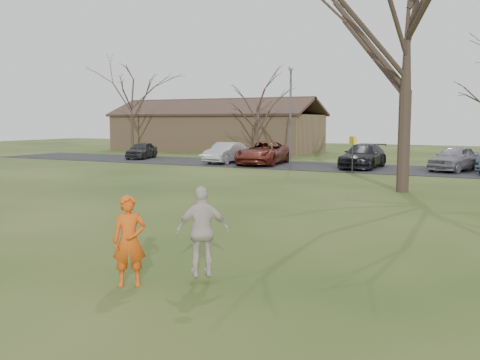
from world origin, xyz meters
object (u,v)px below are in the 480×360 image
car_3 (363,156)px  lamp_post (291,104)px  car_4 (454,158)px  car_0 (142,150)px  player_defender (129,241)px  catching_play (203,231)px  car_2 (263,153)px  big_tree (408,20)px  car_1 (226,153)px  building (216,131)px

car_3 → lamp_post: bearing=-146.1°
car_3 → car_4: (5.22, 0.53, 0.00)m
car_3 → car_0: bearing=179.5°
player_defender → lamp_post: (-5.91, 22.68, 3.15)m
catching_play → lamp_post: bearing=107.7°
car_2 → big_tree: bearing=-48.1°
car_1 → car_3: size_ratio=0.85×
player_defender → building: 43.08m
car_4 → catching_play: bearing=-77.7°
lamp_post → car_3: bearing=33.0°
player_defender → car_0: size_ratio=0.43×
car_2 → car_3: size_ratio=1.09×
car_0 → car_1: bearing=-22.3°
car_0 → building: size_ratio=0.18×
car_2 → building: size_ratio=0.27×
player_defender → car_3: size_ratio=0.32×
player_defender → car_4: bearing=49.0°
player_defender → big_tree: 16.52m
car_2 → car_0: bearing=169.5°
car_3 → building: size_ratio=0.25×
car_4 → catching_play: 25.07m
car_0 → lamp_post: size_ratio=0.60×
catching_play → big_tree: big_tree is taller
car_4 → car_0: bearing=-162.6°
player_defender → car_3: 25.28m
car_1 → car_3: 9.45m
car_2 → catching_play: (9.78, -24.09, 0.16)m
car_0 → player_defender: bearing=-69.3°
car_1 → big_tree: 17.77m
car_0 → car_2: 10.71m
car_1 → big_tree: (13.58, -9.61, 6.25)m
player_defender → building: size_ratio=0.08×
car_2 → lamp_post: size_ratio=0.89×
big_tree → car_3: bearing=112.4°
building → big_tree: 32.23m
car_3 → lamp_post: size_ratio=0.81×
car_0 → car_2: (10.68, -0.78, 0.13)m
car_1 → lamp_post: 6.78m
car_2 → catching_play: size_ratio=2.50×
car_3 → car_4: bearing=6.6°
big_tree → car_4: bearing=84.1°
car_3 → lamp_post: 5.61m
car_4 → lamp_post: size_ratio=0.69×
player_defender → car_4: size_ratio=0.38×
car_1 → building: bearing=121.0°
player_defender → car_3: player_defender is taller
car_3 → catching_play: bearing=-81.8°
car_0 → car_1: 7.93m
car_4 → big_tree: big_tree is taller
car_4 → big_tree: 12.29m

